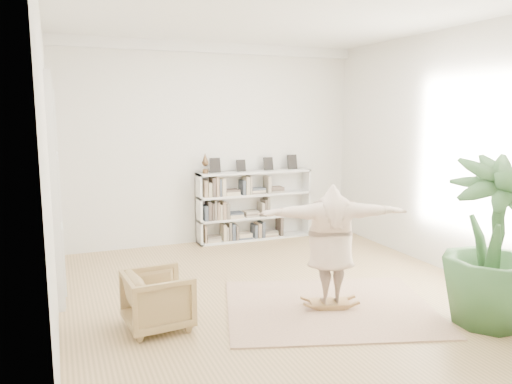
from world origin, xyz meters
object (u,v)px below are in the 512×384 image
Objects in this scene: person at (331,241)px; rocker_board at (330,303)px; bookshelf at (254,206)px; houseplant at (492,242)px; armchair at (158,300)px.

rocker_board is at bearing 152.36° from person.
bookshelf is 4.69m from houseplant.
houseplant reaches higher than armchair.
houseplant is at bearing -18.94° from rocker_board.
rocker_board is at bearing -101.02° from armchair.
armchair is 2.09m from rocker_board.
armchair is at bearing -126.84° from bookshelf.
bookshelf reaches higher than armchair.
armchair is at bearing 10.88° from person.
person is 0.93× the size of houseplant.
houseplant is (1.05, -4.56, 0.32)m from bookshelf.
person is at bearing -101.02° from armchair.
bookshelf is at bearing 100.94° from rocker_board.
bookshelf is 1.15× the size of houseplant.
bookshelf is at bearing -41.38° from armchair.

